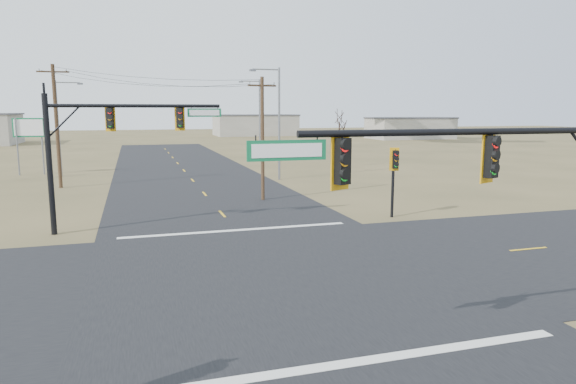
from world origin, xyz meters
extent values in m
plane|color=brown|center=(0.00, 0.00, 0.00)|extent=(320.00, 320.00, 0.00)
cube|color=black|center=(0.00, 0.00, 0.01)|extent=(160.00, 14.00, 0.02)
cube|color=black|center=(0.00, 0.00, 0.01)|extent=(14.00, 160.00, 0.02)
cube|color=silver|center=(0.00, -7.50, 0.03)|extent=(12.00, 0.40, 0.01)
cube|color=silver|center=(0.00, 7.50, 0.03)|extent=(12.00, 0.40, 0.01)
cylinder|color=black|center=(2.97, -7.77, 5.74)|extent=(9.06, 0.16, 0.16)
cube|color=#0E6239|center=(-1.80, -7.77, 5.39)|extent=(1.80, 0.05, 0.45)
cylinder|color=black|center=(-9.07, 9.41, 3.55)|extent=(0.28, 0.28, 7.10)
cylinder|color=black|center=(-4.77, 9.41, 6.50)|extent=(8.62, 0.18, 0.18)
cube|color=#0E6239|center=(-1.27, 9.41, 6.15)|extent=(1.80, 0.05, 0.45)
cylinder|color=black|center=(9.52, 8.29, 1.99)|extent=(0.17, 0.17, 3.98)
cylinder|color=#48321F|center=(3.62, 16.23, 4.27)|extent=(0.25, 0.25, 8.54)
cube|color=#48321F|center=(3.62, 16.23, 7.94)|extent=(2.08, 0.49, 0.12)
cylinder|color=#48321F|center=(-10.84, 26.69, 4.95)|extent=(0.29, 0.29, 9.90)
cube|color=#48321F|center=(-10.84, 26.69, 9.30)|extent=(2.42, 0.13, 0.12)
cylinder|color=slate|center=(-15.78, 36.80, 2.78)|extent=(0.15, 0.15, 5.56)
cylinder|color=slate|center=(-13.56, 36.80, 2.78)|extent=(0.15, 0.15, 5.56)
cube|color=#0E6239|center=(-14.67, 36.80, 4.63)|extent=(2.94, 0.52, 1.85)
cylinder|color=slate|center=(7.72, 26.45, 5.03)|extent=(0.20, 0.20, 10.05)
cylinder|color=slate|center=(6.52, 26.45, 9.85)|extent=(2.41, 0.12, 0.12)
cube|color=slate|center=(5.31, 26.45, 9.75)|extent=(0.60, 0.37, 0.18)
cylinder|color=slate|center=(11.34, 48.75, 5.14)|extent=(0.21, 0.21, 10.28)
cylinder|color=slate|center=(10.11, 48.75, 10.08)|extent=(2.47, 0.12, 0.12)
cube|color=slate|center=(8.87, 48.75, 9.98)|extent=(0.57, 0.26, 0.18)
cylinder|color=slate|center=(-11.81, 35.28, 4.55)|extent=(0.18, 0.18, 9.10)
cylinder|color=slate|center=(-10.72, 35.28, 8.90)|extent=(2.18, 0.11, 0.11)
cube|color=slate|center=(-9.63, 35.28, 8.80)|extent=(0.55, 0.37, 0.16)
cylinder|color=black|center=(17.29, 34.63, 1.78)|extent=(0.19, 0.19, 3.56)
cylinder|color=black|center=(21.93, 46.62, 2.28)|extent=(0.20, 0.20, 4.55)
cube|color=#ADA89A|center=(25.00, 110.00, 2.50)|extent=(20.00, 12.00, 5.00)
cube|color=#ADA89A|center=(55.00, 85.00, 2.25)|extent=(18.00, 10.00, 4.50)
camera|label=1|loc=(-5.02, -18.50, 6.25)|focal=32.00mm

